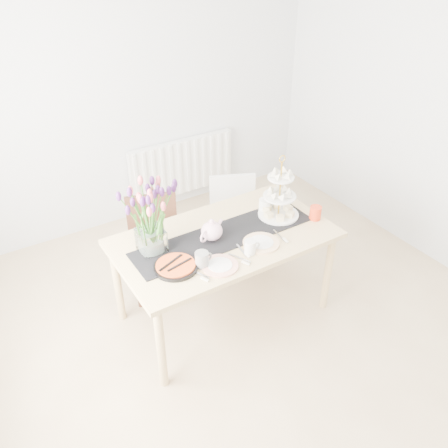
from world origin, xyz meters
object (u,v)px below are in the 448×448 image
radiator (182,167)px  teapot (212,231)px  tulip_vase (148,208)px  cake_stand (279,201)px  plate_left (220,266)px  mug_white (250,247)px  chair_brown (155,238)px  tart_tin (176,266)px  dining_table (224,245)px  plate_right (261,243)px  chair_white (234,215)px  mug_orange (315,213)px  cream_jug (265,205)px  mug_grey (202,259)px

radiator → teapot: 1.88m
tulip_vase → teapot: 0.51m
cake_stand → plate_left: bearing=-157.5°
mug_white → chair_brown: bearing=121.7°
plate_left → tulip_vase: bearing=127.3°
tart_tin → mug_white: bearing=-12.7°
dining_table → plate_right: plate_right is taller
dining_table → tulip_vase: tulip_vase is taller
chair_white → mug_white: bearing=-92.2°
mug_orange → tulip_vase: bearing=137.8°
dining_table → tulip_vase: (-0.52, 0.12, 0.43)m
radiator → mug_white: mug_white is taller
radiator → teapot: (-0.66, -1.72, 0.38)m
tulip_vase → mug_white: 0.75m
tart_tin → plate_left: tart_tin is taller
chair_white → teapot: bearing=-110.8°
cream_jug → plate_left: 0.80m
dining_table → chair_white: (0.46, 0.57, -0.20)m
teapot → mug_orange: bearing=-35.2°
cream_jug → chair_white: bearing=91.4°
tulip_vase → plate_right: bearing=-25.9°
radiator → cream_jug: (-0.09, -1.60, 0.35)m
cream_jug → mug_grey: size_ratio=0.92×
teapot → cream_jug: bearing=-10.5°
tulip_vase → mug_orange: (1.25, -0.29, -0.30)m
dining_table → plate_left: (-0.22, -0.29, 0.08)m
chair_brown → tart_tin: 0.83m
cake_stand → mug_grey: cake_stand is taller
mug_grey → plate_left: mug_grey is taller
chair_brown → tart_tin: size_ratio=2.82×
radiator → mug_white: size_ratio=12.04×
chair_white → mug_white: 0.99m
chair_brown → plate_left: (0.08, -0.90, 0.27)m
teapot → tart_tin: 0.41m
dining_table → cake_stand: bearing=1.4°
chair_white → plate_left: 1.13m
cake_stand → cream_jug: cake_stand is taller
cream_jug → tart_tin: size_ratio=0.34×
chair_brown → cream_jug: bearing=-12.8°
chair_brown → plate_left: chair_brown is taller
chair_brown → teapot: size_ratio=3.35×
chair_white → cream_jug: cream_jug is taller
cake_stand → teapot: cake_stand is taller
cake_stand → plate_right: cake_stand is taller
cake_stand → plate_right: 0.43m
chair_brown → cream_jug: (0.76, -0.48, 0.32)m
radiator → teapot: teapot is taller
dining_table → chair_white: size_ratio=1.94×
dining_table → mug_orange: mug_orange is taller
tart_tin → mug_orange: mug_orange is taller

